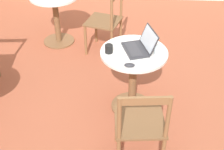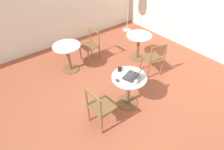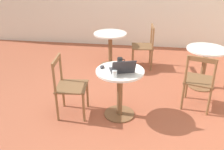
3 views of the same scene
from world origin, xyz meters
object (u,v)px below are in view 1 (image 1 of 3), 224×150
mouse (130,65)px  drinking_glass (157,51)px  mug (109,49)px  laptop (140,46)px  cafe_table_mid (55,10)px  chair_mid_front (106,22)px  cafe_table_near (133,69)px  chair_near_left (140,125)px

mouse → drinking_glass: (0.21, -0.26, 0.03)m
drinking_glass → mug: bearing=87.7°
laptop → drinking_glass: size_ratio=4.27×
cafe_table_mid → chair_mid_front: 0.76m
cafe_table_near → chair_mid_front: 1.21m
cafe_table_mid → laptop: (-1.33, -1.15, 0.26)m
chair_near_left → chair_mid_front: 1.94m
chair_mid_front → chair_near_left: bearing=-167.1°
laptop → mouse: size_ratio=3.88×
cafe_table_mid → mouse: (-1.63, -1.05, 0.23)m
laptop → mug: size_ratio=3.40×
cafe_table_mid → chair_near_left: size_ratio=0.82×
laptop → drinking_glass: laptop is taller
chair_mid_front → cafe_table_mid: bearing=73.7°
cafe_table_near → drinking_glass: drinking_glass is taller
mouse → mug: 0.31m
cafe_table_mid → chair_mid_front: (-0.21, -0.73, -0.06)m
chair_mid_front → mouse: 1.48m
mug → chair_near_left: bearing=-155.9°
cafe_table_mid → mouse: mouse is taller
mouse → drinking_glass: drinking_glass is taller
chair_mid_front → mouse: chair_mid_front is taller
chair_mid_front → mug: (-1.18, -0.12, 0.32)m
cafe_table_near → chair_near_left: 0.74m
chair_near_left → chair_mid_front: size_ratio=1.00×
chair_mid_front → drinking_glass: bearing=-154.1°
cafe_table_near → mug: bearing=96.3°
chair_near_left → chair_mid_front: (1.89, 0.43, 0.00)m
mouse → drinking_glass: bearing=-51.0°
chair_mid_front → mouse: (-1.42, -0.32, 0.29)m
mug → chair_mid_front: bearing=5.6°
cafe_table_near → cafe_table_mid: same height
laptop → cafe_table_mid: bearing=40.7°
mouse → mug: size_ratio=0.88×
cafe_table_near → mug: 0.36m
chair_near_left → mug: size_ratio=7.83×
chair_mid_front → cafe_table_near: bearing=-162.5°
cafe_table_near → mug: size_ratio=6.40×
mouse → mug: bearing=41.8°
mug → mouse: bearing=-138.2°
chair_near_left → mug: bearing=24.1°
chair_near_left → mouse: size_ratio=8.93×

